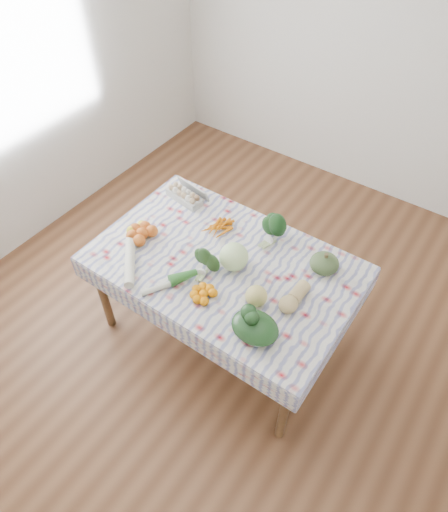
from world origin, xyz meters
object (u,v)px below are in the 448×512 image
at_px(cabbage, 234,257).
at_px(kabocha_squash, 324,263).
at_px(butternut_squash, 294,297).
at_px(grapefruit, 256,296).
at_px(egg_carton, 184,196).
at_px(dining_table, 224,271).

bearing_deg(cabbage, kabocha_squash, 32.46).
xyz_separation_m(butternut_squash, grapefruit, (-0.18, -0.13, 0.01)).
xyz_separation_m(kabocha_squash, cabbage, (-0.47, -0.30, 0.03)).
relative_size(egg_carton, kabocha_squash, 1.59).
bearing_deg(butternut_squash, dining_table, 178.79).
bearing_deg(dining_table, grapefruit, -24.85).
bearing_deg(kabocha_squash, dining_table, -150.74).
bearing_deg(dining_table, kabocha_squash, 29.26).
bearing_deg(egg_carton, grapefruit, -19.57).
height_order(dining_table, egg_carton, egg_carton).
relative_size(cabbage, grapefruit, 1.40).
height_order(egg_carton, grapefruit, grapefruit).
height_order(egg_carton, cabbage, cabbage).
height_order(butternut_squash, grapefruit, grapefruit).
height_order(dining_table, grapefruit, grapefruit).
relative_size(cabbage, butternut_squash, 0.76).
xyz_separation_m(dining_table, kabocha_squash, (0.54, 0.30, 0.14)).
distance_m(butternut_squash, grapefruit, 0.22).
bearing_deg(cabbage, dining_table, -176.87).
relative_size(dining_table, kabocha_squash, 8.83).
height_order(dining_table, cabbage, cabbage).
height_order(egg_carton, kabocha_squash, kabocha_squash).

